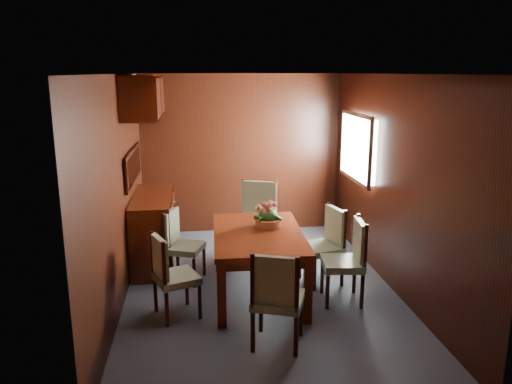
{
  "coord_description": "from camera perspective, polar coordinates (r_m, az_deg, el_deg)",
  "views": [
    {
      "loc": [
        -0.7,
        -5.23,
        2.42
      ],
      "look_at": [
        0.0,
        0.4,
        1.05
      ],
      "focal_mm": 35.0,
      "sensor_mm": 36.0,
      "label": 1
    }
  ],
  "objects": [
    {
      "name": "ground",
      "position": [
        5.8,
        0.5,
        -11.07
      ],
      "size": [
        4.5,
        4.5,
        0.0
      ],
      "primitive_type": "plane",
      "color": "#3B4450",
      "rests_on": "ground"
    },
    {
      "name": "room_shell",
      "position": [
        5.65,
        -0.96,
        5.53
      ],
      "size": [
        3.06,
        4.52,
        2.41
      ],
      "color": "black",
      "rests_on": "ground"
    },
    {
      "name": "sideboard",
      "position": [
        6.56,
        -11.59,
        -4.2
      ],
      "size": [
        0.48,
        1.4,
        0.9
      ],
      "primitive_type": "cube",
      "color": "#361106",
      "rests_on": "ground"
    },
    {
      "name": "dining_table",
      "position": [
        5.48,
        0.24,
        -5.6
      ],
      "size": [
        1.02,
        1.57,
        0.72
      ],
      "rotation": [
        0.0,
        0.0,
        -0.03
      ],
      "color": "#361106",
      "rests_on": "ground"
    },
    {
      "name": "chair_left_near",
      "position": [
        5.09,
        -9.82,
        -8.98
      ],
      "size": [
        0.52,
        0.53,
        0.87
      ],
      "rotation": [
        0.0,
        0.0,
        -1.19
      ],
      "color": "black",
      "rests_on": "ground"
    },
    {
      "name": "chair_left_far",
      "position": [
        5.96,
        -8.73,
        -5.56
      ],
      "size": [
        0.51,
        0.52,
        0.87
      ],
      "rotation": [
        0.0,
        0.0,
        -1.92
      ],
      "color": "black",
      "rests_on": "ground"
    },
    {
      "name": "chair_right_near",
      "position": [
        5.44,
        10.61,
        -7.21
      ],
      "size": [
        0.46,
        0.48,
        0.92
      ],
      "rotation": [
        0.0,
        0.0,
        1.47
      ],
      "color": "black",
      "rests_on": "ground"
    },
    {
      "name": "chair_right_far",
      "position": [
        5.89,
        8.1,
        -5.53
      ],
      "size": [
        0.5,
        0.52,
        0.91
      ],
      "rotation": [
        0.0,
        0.0,
        1.81
      ],
      "color": "black",
      "rests_on": "ground"
    },
    {
      "name": "chair_head",
      "position": [
        4.47,
        2.37,
        -11.65
      ],
      "size": [
        0.55,
        0.54,
        0.93
      ],
      "rotation": [
        0.0,
        0.0,
        -0.33
      ],
      "color": "black",
      "rests_on": "ground"
    },
    {
      "name": "chair_foot",
      "position": [
        6.51,
        0.16,
        -2.82
      ],
      "size": [
        0.63,
        0.62,
        1.05
      ],
      "rotation": [
        0.0,
        0.0,
        2.79
      ],
      "color": "black",
      "rests_on": "ground"
    },
    {
      "name": "flower_centerpiece",
      "position": [
        5.6,
        1.38,
        -2.49
      ],
      "size": [
        0.31,
        0.31,
        0.31
      ],
      "color": "#B15F36",
      "rests_on": "dining_table"
    }
  ]
}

